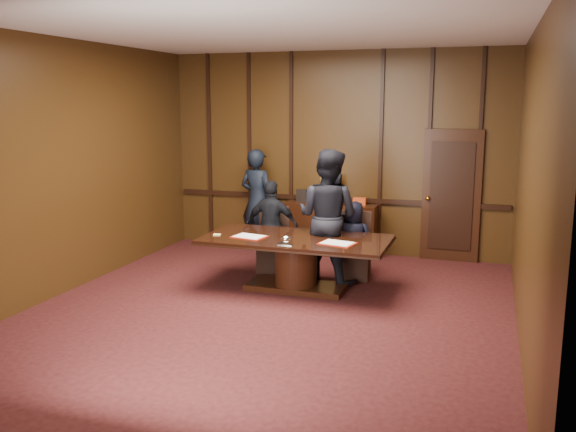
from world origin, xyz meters
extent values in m
plane|color=black|center=(0.00, 0.00, 0.00)|extent=(7.00, 7.00, 0.00)
plane|color=silver|center=(0.00, 0.00, 3.50)|extent=(7.00, 7.00, 0.00)
cube|color=black|center=(0.00, 3.50, 1.75)|extent=(6.00, 0.04, 3.50)
cube|color=black|center=(0.00, -3.50, 1.75)|extent=(6.00, 0.04, 3.50)
cube|color=black|center=(-3.00, 0.00, 1.75)|extent=(0.04, 7.00, 3.50)
cube|color=black|center=(3.00, 0.00, 1.75)|extent=(0.04, 7.00, 3.50)
cube|color=black|center=(0.00, 3.47, 0.95)|extent=(5.90, 0.05, 0.08)
cube|color=black|center=(2.00, 3.46, 1.10)|extent=(0.95, 0.06, 2.20)
sphere|color=gold|center=(1.63, 3.39, 1.05)|extent=(0.08, 0.08, 0.08)
cube|color=black|center=(0.00, 3.26, 0.45)|extent=(1.60, 0.45, 0.90)
cube|color=black|center=(-0.70, 3.26, 0.03)|extent=(0.12, 0.40, 0.06)
cube|color=black|center=(0.70, 3.26, 0.03)|extent=(0.12, 0.40, 0.06)
cube|color=gold|center=(0.00, 3.26, 1.14)|extent=(0.34, 0.18, 0.48)
cylinder|color=white|center=(0.00, 3.16, 1.20)|extent=(0.22, 0.03, 0.22)
cone|color=gold|center=(0.00, 3.26, 1.46)|extent=(0.14, 0.14, 0.16)
cube|color=black|center=(-0.55, 3.28, 1.01)|extent=(0.18, 0.04, 0.22)
cube|color=#D34218|center=(0.50, 3.28, 0.96)|extent=(0.22, 0.12, 0.12)
cube|color=black|center=(0.05, 1.10, 0.04)|extent=(1.40, 0.60, 0.08)
cylinder|color=black|center=(0.05, 1.10, 0.39)|extent=(0.60, 0.60, 0.62)
cube|color=black|center=(0.05, 1.10, 0.71)|extent=(2.62, 1.32, 0.02)
cube|color=black|center=(0.05, 1.10, 0.73)|extent=(2.60, 1.30, 0.06)
cube|color=#9C200E|center=(-0.58, 0.91, 0.77)|extent=(0.51, 0.41, 0.01)
cube|color=white|center=(-0.58, 0.91, 0.78)|extent=(0.44, 0.35, 0.01)
cube|color=#9C200E|center=(0.69, 0.91, 0.77)|extent=(0.52, 0.42, 0.01)
cube|color=white|center=(0.69, 0.91, 0.78)|extent=(0.45, 0.36, 0.01)
cube|color=white|center=(0.05, 0.65, 0.77)|extent=(0.20, 0.14, 0.01)
ellipsoid|color=white|center=(0.05, 0.65, 0.82)|extent=(0.13, 0.13, 0.10)
cube|color=#FDE67B|center=(-1.08, 0.89, 0.77)|extent=(0.11, 0.09, 0.01)
cube|color=black|center=(-0.60, 1.95, 0.23)|extent=(0.58, 0.58, 0.46)
cube|color=black|center=(-0.65, 2.15, 0.72)|extent=(0.48, 0.17, 0.55)
cylinder|color=black|center=(-0.80, 1.75, 0.12)|extent=(0.04, 0.04, 0.23)
cylinder|color=black|center=(-0.40, 2.15, 0.12)|extent=(0.04, 0.04, 0.23)
cube|color=black|center=(0.70, 1.95, 0.23)|extent=(0.52, 0.52, 0.46)
cube|color=black|center=(0.68, 2.16, 0.72)|extent=(0.48, 0.10, 0.55)
cylinder|color=black|center=(0.50, 1.75, 0.12)|extent=(0.04, 0.04, 0.23)
cylinder|color=black|center=(0.90, 2.15, 0.12)|extent=(0.04, 0.04, 0.23)
imported|color=black|center=(-0.60, 1.90, 0.72)|extent=(0.87, 0.42, 1.44)
imported|color=black|center=(0.70, 1.90, 0.59)|extent=(0.59, 0.39, 1.19)
imported|color=black|center=(-1.31, 3.10, 0.91)|extent=(0.75, 0.58, 1.83)
imported|color=black|center=(0.38, 1.58, 0.99)|extent=(1.11, 0.95, 1.98)
camera|label=1|loc=(2.58, -6.87, 2.65)|focal=38.00mm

